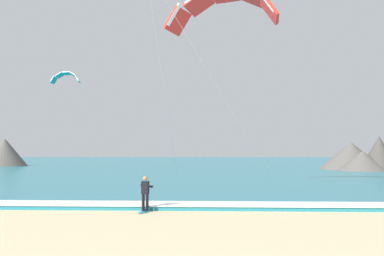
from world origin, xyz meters
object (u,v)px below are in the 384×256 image
kite_distant (66,76)px  kitesurfer (145,192)px  kite_primary (223,4)px  surfboard (145,211)px

kite_distant → kitesurfer: bearing=-67.5°
kite_primary → kitesurfer: bearing=-113.0°
surfboard → kitesurfer: 0.91m
surfboard → kite_distant: kite_distant is taller
kitesurfer → kite_primary: bearing=67.0°
kitesurfer → kite_distant: kite_distant is taller
surfboard → kite_primary: (3.90, 9.19, 12.72)m
kitesurfer → kite_primary: (3.90, 9.17, 11.80)m
surfboard → kite_distant: bearing=112.4°
kitesurfer → kite_distant: bearing=112.5°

